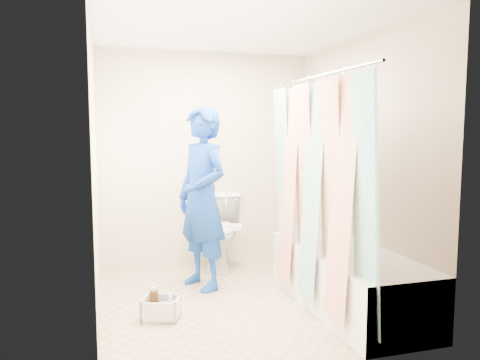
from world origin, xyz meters
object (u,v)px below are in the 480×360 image
object	(u,v)px
bathtub	(347,277)
plumber	(202,198)
toilet	(220,231)
cleaning_caddy	(162,309)

from	to	relation	value
bathtub	plumber	size ratio (longest dim) A/B	1.00
toilet	plumber	distance (m)	0.85
toilet	bathtub	bearing A→B (deg)	-45.75
bathtub	cleaning_caddy	world-z (taller)	bathtub
bathtub	plumber	distance (m)	1.52
bathtub	toilet	distance (m)	1.69
bathtub	cleaning_caddy	xyz separation A→B (m)	(-1.56, 0.20, -0.19)
bathtub	toilet	world-z (taller)	toilet
bathtub	plumber	world-z (taller)	plumber
bathtub	toilet	bearing A→B (deg)	116.72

